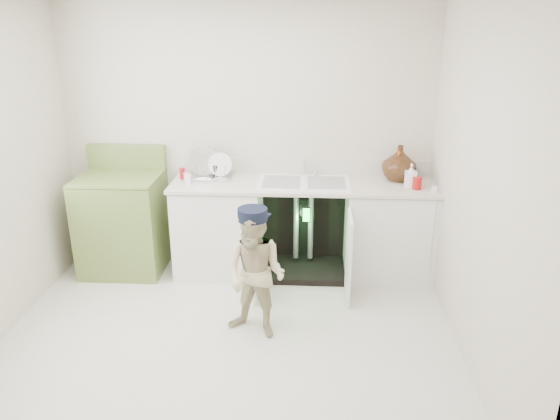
# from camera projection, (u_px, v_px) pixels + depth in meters

# --- Properties ---
(ground) EXTENTS (3.50, 3.50, 0.00)m
(ground) POSITION_uv_depth(u_px,v_px,m) (228.00, 340.00, 4.21)
(ground) COLOR beige
(ground) RESTS_ON ground
(room_shell) EXTENTS (6.00, 5.50, 1.26)m
(room_shell) POSITION_uv_depth(u_px,v_px,m) (222.00, 186.00, 3.77)
(room_shell) COLOR beige
(room_shell) RESTS_ON ground
(counter_run) EXTENTS (2.44, 1.02, 1.23)m
(counter_run) POSITION_uv_depth(u_px,v_px,m) (306.00, 226.00, 5.15)
(counter_run) COLOR silver
(counter_run) RESTS_ON ground
(avocado_stove) EXTENTS (0.76, 0.65, 1.17)m
(avocado_stove) POSITION_uv_depth(u_px,v_px,m) (123.00, 222.00, 5.21)
(avocado_stove) COLOR olive
(avocado_stove) RESTS_ON ground
(repair_worker) EXTENTS (0.71, 1.03, 1.03)m
(repair_worker) POSITION_uv_depth(u_px,v_px,m) (256.00, 273.00, 4.12)
(repair_worker) COLOR beige
(repair_worker) RESTS_ON ground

